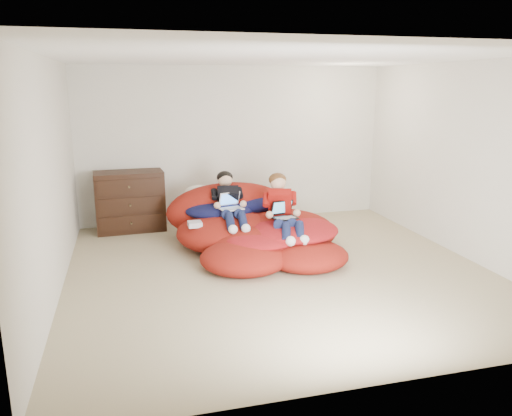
# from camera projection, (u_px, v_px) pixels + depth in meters

# --- Properties ---
(room_shell) EXTENTS (5.10, 5.10, 2.77)m
(room_shell) POSITION_uv_depth(u_px,v_px,m) (279.00, 253.00, 6.05)
(room_shell) COLOR tan
(room_shell) RESTS_ON ground
(dresser) EXTENTS (1.06, 0.61, 0.92)m
(dresser) POSITION_uv_depth(u_px,v_px,m) (130.00, 201.00, 7.66)
(dresser) COLOR black
(dresser) RESTS_ON ground
(beanbag_pile) EXTENTS (2.32, 2.36, 0.89)m
(beanbag_pile) POSITION_uv_depth(u_px,v_px,m) (254.00, 229.00, 6.88)
(beanbag_pile) COLOR maroon
(beanbag_pile) RESTS_ON ground
(cream_pillow) EXTENTS (0.46, 0.29, 0.29)m
(cream_pillow) POSITION_uv_depth(u_px,v_px,m) (198.00, 195.00, 7.39)
(cream_pillow) COLOR beige
(cream_pillow) RESTS_ON beanbag_pile
(older_boy) EXTENTS (0.33, 1.10, 0.65)m
(older_boy) POSITION_uv_depth(u_px,v_px,m) (229.00, 200.00, 6.87)
(older_boy) COLOR black
(older_boy) RESTS_ON beanbag_pile
(younger_boy) EXTENTS (0.41, 1.03, 0.75)m
(younger_boy) POSITION_uv_depth(u_px,v_px,m) (283.00, 206.00, 6.56)
(younger_boy) COLOR #9C130D
(younger_boy) RESTS_ON beanbag_pile
(laptop_white) EXTENTS (0.34, 0.36, 0.21)m
(laptop_white) POSITION_uv_depth(u_px,v_px,m) (231.00, 204.00, 6.79)
(laptop_white) COLOR silver
(laptop_white) RESTS_ON older_boy
(laptop_black) EXTENTS (0.34, 0.34, 0.22)m
(laptop_black) POSITION_uv_depth(u_px,v_px,m) (284.00, 213.00, 6.54)
(laptop_black) COLOR black
(laptop_black) RESTS_ON younger_boy
(power_adapter) EXTENTS (0.18, 0.18, 0.07)m
(power_adapter) POSITION_uv_depth(u_px,v_px,m) (195.00, 224.00, 6.56)
(power_adapter) COLOR silver
(power_adapter) RESTS_ON beanbag_pile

